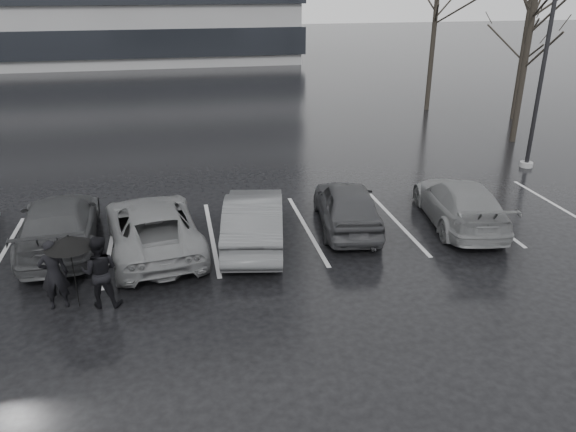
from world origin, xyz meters
The scene contains 14 objects.
ground centered at (0.00, 0.00, 0.00)m, with size 160.00×160.00×0.00m, color black.
car_main centered at (1.78, 2.38, 0.70)m, with size 1.65×4.11×1.40m, color black.
car_west_a centered at (-1.06, 1.80, 0.73)m, with size 1.55×4.44×1.46m, color #323335.
car_west_b centered at (-3.78, 1.98, 0.68)m, with size 2.27×4.93×1.37m, color #4F4F51.
car_west_c centered at (-6.28, 2.67, 0.71)m, with size 1.99×4.89×1.42m, color black.
car_east centered at (5.15, 1.95, 0.67)m, with size 1.88×4.62×1.34m, color #4F4F51.
pedestrian_left centered at (-5.86, -0.56, 0.83)m, with size 0.61×0.40×1.66m, color black.
pedestrian_right centered at (-4.88, -0.66, 0.85)m, with size 0.82×0.64×1.69m, color black.
umbrella centered at (-5.43, -0.63, 1.62)m, with size 1.05×1.05×1.78m.
lamp_post centered at (10.41, 6.48, 4.08)m, with size 0.49×0.49×8.91m.
stall_stripes centered at (-0.80, 2.50, 0.00)m, with size 19.72×5.00×0.00m.
tree_east centered at (12.00, 10.00, 4.00)m, with size 0.26×0.26×8.00m, color black.
tree_ne centered at (14.50, 14.00, 3.50)m, with size 0.26×0.26×7.00m, color black.
tree_north centered at (11.00, 17.00, 4.25)m, with size 0.26×0.26×8.50m, color black.
Camera 1 is at (-3.00, -12.22, 6.85)m, focal length 35.00 mm.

